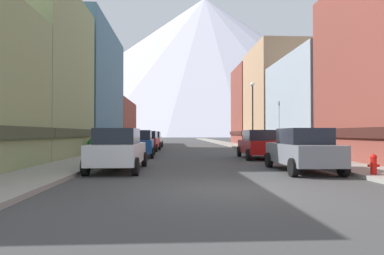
# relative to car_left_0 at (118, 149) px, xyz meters

# --- Properties ---
(ground_plane) EXTENTS (400.00, 400.00, 0.00)m
(ground_plane) POSITION_rel_car_left_0_xyz_m (3.80, -4.83, -0.90)
(ground_plane) COLOR #404040
(sidewalk_left) EXTENTS (2.50, 100.00, 0.15)m
(sidewalk_left) POSITION_rel_car_left_0_xyz_m (-2.45, 30.17, -0.82)
(sidewalk_left) COLOR gray
(sidewalk_left) RESTS_ON ground
(sidewalk_right) EXTENTS (2.50, 100.00, 0.15)m
(sidewalk_right) POSITION_rel_car_left_0_xyz_m (10.05, 30.17, -0.82)
(sidewalk_right) COLOR gray
(sidewalk_right) RESTS_ON ground
(storefront_left_1) EXTENTS (7.51, 8.35, 10.32)m
(storefront_left_1) POSITION_rel_car_left_0_xyz_m (-7.31, 6.80, 4.09)
(storefront_left_1) COLOR #8C9966
(storefront_left_1) RESTS_ON ground
(storefront_left_2) EXTENTS (8.09, 13.53, 11.82)m
(storefront_left_2) POSITION_rel_car_left_0_xyz_m (-7.59, 18.30, 4.83)
(storefront_left_2) COLOR slate
(storefront_left_2) RESTS_ON ground
(storefront_left_3) EXTENTS (7.30, 13.11, 6.11)m
(storefront_left_3) POSITION_rel_car_left_0_xyz_m (-7.20, 31.83, 2.04)
(storefront_left_3) COLOR brown
(storefront_left_3) RESTS_ON ground
(storefront_right_1) EXTENTS (8.39, 10.45, 7.85)m
(storefront_right_1) POSITION_rel_car_left_0_xyz_m (15.35, 12.16, 2.88)
(storefront_right_1) COLOR #99A5B2
(storefront_right_1) RESTS_ON ground
(storefront_right_2) EXTENTS (8.67, 9.70, 11.38)m
(storefront_right_2) POSITION_rel_car_left_0_xyz_m (15.48, 22.80, 4.61)
(storefront_right_2) COLOR tan
(storefront_right_2) RESTS_ON ground
(storefront_right_3) EXTENTS (6.45, 8.42, 11.14)m
(storefront_right_3) POSITION_rel_car_left_0_xyz_m (14.37, 32.44, 4.49)
(storefront_right_3) COLOR brown
(storefront_right_3) RESTS_ON ground
(car_left_0) EXTENTS (2.09, 4.41, 1.78)m
(car_left_0) POSITION_rel_car_left_0_xyz_m (0.00, 0.00, 0.00)
(car_left_0) COLOR silver
(car_left_0) RESTS_ON ground
(car_left_1) EXTENTS (2.18, 4.46, 1.78)m
(car_left_1) POSITION_rel_car_left_0_xyz_m (0.00, 8.04, 0.00)
(car_left_1) COLOR #19478C
(car_left_1) RESTS_ON ground
(car_left_2) EXTENTS (2.22, 4.47, 1.78)m
(car_left_2) POSITION_rel_car_left_0_xyz_m (-0.00, 15.05, 0.00)
(car_left_2) COLOR #9E1111
(car_left_2) RESTS_ON ground
(car_left_3) EXTENTS (2.11, 4.42, 1.78)m
(car_left_3) POSITION_rel_car_left_0_xyz_m (-0.00, 22.40, 0.00)
(car_left_3) COLOR silver
(car_left_3) RESTS_ON ground
(car_right_0) EXTENTS (2.18, 4.45, 1.78)m
(car_right_0) POSITION_rel_car_left_0_xyz_m (7.60, -0.72, 0.00)
(car_right_0) COLOR slate
(car_right_0) RESTS_ON ground
(car_right_1) EXTENTS (2.22, 4.47, 1.78)m
(car_right_1) POSITION_rel_car_left_0_xyz_m (7.60, 6.15, 0.00)
(car_right_1) COLOR #9E1111
(car_right_1) RESTS_ON ground
(fire_hydrant_near) EXTENTS (0.40, 0.22, 0.70)m
(fire_hydrant_near) POSITION_rel_car_left_0_xyz_m (9.25, -2.89, -0.37)
(fire_hydrant_near) COLOR red
(fire_hydrant_near) RESTS_ON sidewalk_right
(parking_meter_near) EXTENTS (0.14, 0.10, 1.33)m
(parking_meter_near) POSITION_rel_car_left_0_xyz_m (9.55, 1.56, 0.11)
(parking_meter_near) COLOR #595960
(parking_meter_near) RESTS_ON sidewalk_right
(potted_plant_0) EXTENTS (0.56, 0.56, 0.81)m
(potted_plant_0) POSITION_rel_car_left_0_xyz_m (10.80, 14.04, -0.32)
(potted_plant_0) COLOR gray
(potted_plant_0) RESTS_ON sidewalk_right
(potted_plant_1) EXTENTS (0.72, 0.72, 0.97)m
(potted_plant_1) POSITION_rel_car_left_0_xyz_m (10.80, 14.96, -0.18)
(potted_plant_1) COLOR brown
(potted_plant_1) RESTS_ON sidewalk_right
(potted_plant_2) EXTENTS (0.74, 0.74, 1.08)m
(potted_plant_2) POSITION_rel_car_left_0_xyz_m (-3.20, 8.62, -0.10)
(potted_plant_2) COLOR brown
(potted_plant_2) RESTS_ON sidewalk_left
(pedestrian_0) EXTENTS (0.36, 0.36, 1.55)m
(pedestrian_0) POSITION_rel_car_left_0_xyz_m (-2.45, 20.20, -0.04)
(pedestrian_0) COLOR brown
(pedestrian_0) RESTS_ON sidewalk_left
(pedestrian_1) EXTENTS (0.36, 0.36, 1.62)m
(pedestrian_1) POSITION_rel_car_left_0_xyz_m (-2.45, 21.01, -0.01)
(pedestrian_1) COLOR maroon
(pedestrian_1) RESTS_ON sidewalk_left
(streetlamp_right) EXTENTS (0.36, 0.36, 5.86)m
(streetlamp_right) POSITION_rel_car_left_0_xyz_m (9.15, 13.84, 3.09)
(streetlamp_right) COLOR black
(streetlamp_right) RESTS_ON sidewalk_right
(mountain_backdrop) EXTENTS (296.83, 296.83, 115.81)m
(mountain_backdrop) POSITION_rel_car_left_0_xyz_m (28.31, 255.17, 57.01)
(mountain_backdrop) COLOR silver
(mountain_backdrop) RESTS_ON ground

